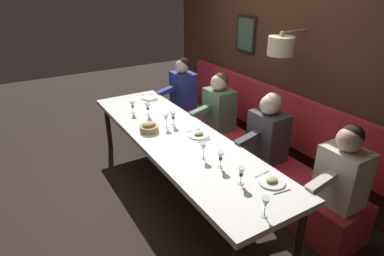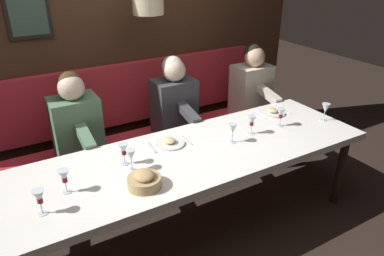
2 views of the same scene
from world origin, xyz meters
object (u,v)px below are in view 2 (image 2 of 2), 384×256
Objects in this scene: wine_glass_7 at (325,109)px; wine_glass_6 at (131,156)px; wine_glass_1 at (252,121)px; wine_glass_3 at (64,177)px; wine_glass_4 at (281,114)px; diner_near at (174,99)px; wine_glass_5 at (124,150)px; diner_nearest at (252,83)px; diner_middle at (76,119)px; dining_table at (169,166)px; bread_bowl at (144,180)px; wine_glass_0 at (233,129)px; wine_glass_2 at (39,197)px.

wine_glass_6 is at bearing 87.02° from wine_glass_7.
wine_glass_1 is 1.07m from wine_glass_6.
wine_glass_7 is (-0.06, -2.25, 0.00)m from wine_glass_3.
wine_glass_3 is at bearing 91.65° from wine_glass_4.
diner_near is 4.82× the size of wine_glass_5.
wine_glass_6 and wine_glass_7 have the same top height.
diner_nearest is 4.82× the size of wine_glass_6.
wine_glass_1 and wine_glass_7 have the same top height.
wine_glass_7 is at bearing -116.45° from diner_middle.
wine_glass_7 is at bearing -91.56° from wine_glass_3.
wine_glass_5 is (-0.78, 1.77, 0.04)m from diner_nearest.
dining_table is at bearing -87.38° from wine_glass_3.
diner_middle is 1.12m from bread_bowl.
wine_glass_1 is 1.00× the size of wine_glass_4.
wine_glass_4 is at bearing -91.45° from wine_glass_1.
wine_glass_5 reaches higher than bread_bowl.
wine_glass_0 is at bearing -76.32° from bread_bowl.
dining_table is at bearing 88.21° from wine_glass_0.
wine_glass_7 is (-0.12, -0.73, 0.00)m from wine_glass_1.
wine_glass_2 reaches higher than bread_bowl.
wine_glass_4 and wine_glass_7 have the same top height.
wine_glass_2 is 1.00× the size of wine_glass_7.
wine_glass_3 is 1.00× the size of wine_glass_4.
wine_glass_6 is (-0.88, 1.76, 0.04)m from diner_nearest.
wine_glass_2 is at bearing 96.15° from wine_glass_0.
wine_glass_2 reaches higher than dining_table.
diner_middle is (0.00, 0.95, 0.00)m from diner_near.
wine_glass_7 is at bearing -85.95° from bread_bowl.
wine_glass_1 is at bearing -83.18° from wine_glass_2.
wine_glass_5 is at bearing 113.71° from diner_nearest.
wine_glass_2 is 0.64m from wine_glass_6.
diner_near is at bearing -53.63° from wine_glass_3.
wine_glass_7 is at bearing -93.58° from dining_table.
diner_nearest is 0.97m from diner_near.
wine_glass_3 is 1.83m from wine_glass_4.
wine_glass_3 is 0.49m from bread_bowl.
wine_glass_0 is 0.75× the size of bread_bowl.
wine_glass_0 is at bearing -176.90° from diner_near.
wine_glass_0 and wine_glass_6 have the same top height.
wine_glass_2 is at bearing 91.88° from wine_glass_7.
wine_glass_0 is at bearing -131.88° from diner_middle.
wine_glass_4 is at bearing 74.90° from wine_glass_7.
wine_glass_7 is 1.81m from bread_bowl.
wine_glass_7 is at bearing -105.10° from wine_glass_4.
wine_glass_3 is at bearing 92.62° from dining_table.
wine_glass_0 and wine_glass_3 have the same top height.
wine_glass_3 and wine_glass_7 have the same top height.
dining_table is 19.98× the size of wine_glass_0.
wine_glass_5 is (-0.78, 0.81, 0.04)m from diner_near.
diner_middle is at bearing 26.78° from dining_table.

